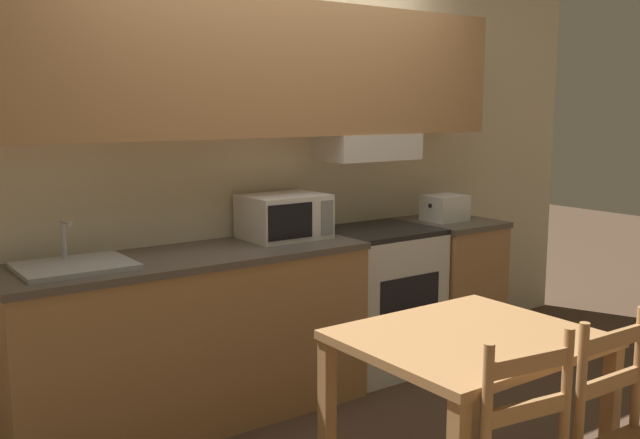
{
  "coord_description": "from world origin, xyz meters",
  "views": [
    {
      "loc": [
        -2.12,
        -3.59,
        1.64
      ],
      "look_at": [
        0.05,
        -0.55,
        1.04
      ],
      "focal_mm": 40.0,
      "sensor_mm": 36.0,
      "label": 1
    }
  ],
  "objects_px": {
    "toaster": "(445,208)",
    "sink_basin": "(74,265)",
    "dining_table": "(468,361)",
    "microwave": "(284,216)",
    "stove_range": "(379,299)"
  },
  "relations": [
    {
      "from": "stove_range",
      "to": "toaster",
      "type": "height_order",
      "value": "toaster"
    },
    {
      "from": "sink_basin",
      "to": "toaster",
      "type": "bearing_deg",
      "value": 0.08
    },
    {
      "from": "toaster",
      "to": "sink_basin",
      "type": "distance_m",
      "value": 2.42
    },
    {
      "from": "microwave",
      "to": "toaster",
      "type": "xyz_separation_m",
      "value": [
        1.2,
        -0.09,
        -0.04
      ]
    },
    {
      "from": "stove_range",
      "to": "toaster",
      "type": "xyz_separation_m",
      "value": [
        0.55,
        -0.01,
        0.53
      ]
    },
    {
      "from": "stove_range",
      "to": "dining_table",
      "type": "bearing_deg",
      "value": -117.83
    },
    {
      "from": "sink_basin",
      "to": "dining_table",
      "type": "distance_m",
      "value": 1.83
    },
    {
      "from": "sink_basin",
      "to": "stove_range",
      "type": "bearing_deg",
      "value": 0.39
    },
    {
      "from": "dining_table",
      "to": "sink_basin",
      "type": "bearing_deg",
      "value": 127.34
    },
    {
      "from": "microwave",
      "to": "sink_basin",
      "type": "xyz_separation_m",
      "value": [
        -1.22,
        -0.09,
        -0.11
      ]
    },
    {
      "from": "microwave",
      "to": "toaster",
      "type": "relative_size",
      "value": 1.68
    },
    {
      "from": "toaster",
      "to": "dining_table",
      "type": "xyz_separation_m",
      "value": [
        -1.32,
        -1.44,
        -0.34
      ]
    },
    {
      "from": "sink_basin",
      "to": "microwave",
      "type": "bearing_deg",
      "value": 4.38
    },
    {
      "from": "stove_range",
      "to": "toaster",
      "type": "relative_size",
      "value": 3.29
    },
    {
      "from": "toaster",
      "to": "microwave",
      "type": "bearing_deg",
      "value": 175.71
    }
  ]
}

